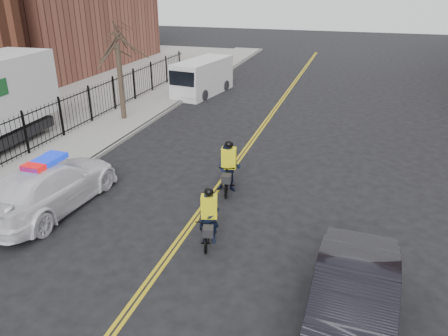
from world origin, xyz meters
name	(u,v)px	position (x,y,z in m)	size (l,w,h in m)	color
ground	(184,234)	(0.00, 0.00, 0.00)	(120.00, 120.00, 0.00)	black
center_line_left	(246,147)	(-0.08, 8.00, 0.01)	(0.10, 60.00, 0.01)	gold
center_line_right	(249,147)	(0.08, 8.00, 0.01)	(0.10, 60.00, 0.01)	gold
sidewalk	(107,130)	(-7.50, 8.00, 0.07)	(3.00, 60.00, 0.15)	gray
curb	(133,133)	(-6.00, 8.00, 0.07)	(0.20, 60.00, 0.15)	gray
iron_fence	(79,111)	(-9.00, 8.00, 1.00)	(0.12, 28.00, 2.00)	black
street_tree	(118,56)	(-7.60, 10.00, 3.53)	(3.20, 3.20, 4.80)	#33281E
police_cruiser	(49,186)	(-4.98, 0.27, 0.83)	(2.49, 5.75, 1.81)	white
dark_sedan	(353,304)	(5.04, -2.76, 0.83)	(1.76, 5.04, 1.66)	black
cargo_van	(201,78)	(-5.53, 17.00, 1.12)	(2.80, 5.70, 2.29)	white
cyclist_near	(209,223)	(0.89, -0.14, 0.62)	(1.11, 1.93, 1.79)	black
cyclist_far	(229,172)	(0.46, 3.30, 0.79)	(0.99, 2.03, 1.99)	black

